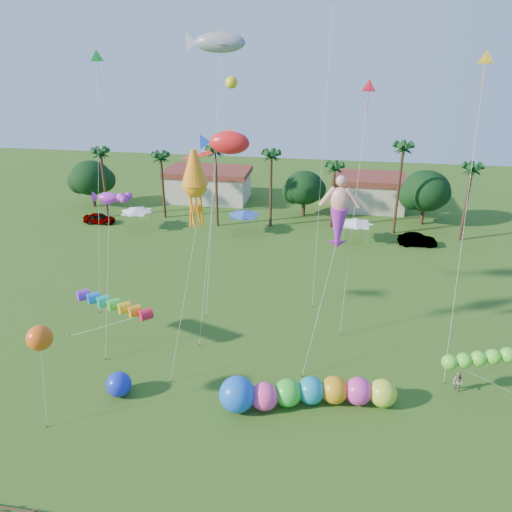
% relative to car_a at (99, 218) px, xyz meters
% --- Properties ---
extents(ground, '(160.00, 160.00, 0.00)m').
position_rel_car_a_xyz_m(ground, '(25.98, -37.24, -0.71)').
color(ground, '#285116').
rests_on(ground, ground).
extents(tree_line, '(69.46, 8.91, 11.00)m').
position_rel_car_a_xyz_m(tree_line, '(29.55, 6.75, 3.57)').
color(tree_line, '#3A2819').
rests_on(tree_line, ground).
extents(buildings_row, '(35.00, 7.00, 4.00)m').
position_rel_car_a_xyz_m(buildings_row, '(22.89, 12.76, 1.29)').
color(buildings_row, beige).
rests_on(buildings_row, ground).
extents(tent_row, '(31.00, 4.00, 0.60)m').
position_rel_car_a_xyz_m(tent_row, '(19.98, -0.91, 2.04)').
color(tent_row, white).
rests_on(tent_row, ground).
extents(car_a, '(4.21, 1.84, 1.41)m').
position_rel_car_a_xyz_m(car_a, '(0.00, 0.00, 0.00)').
color(car_a, '#4C4C54').
rests_on(car_a, ground).
extents(car_b, '(4.56, 1.80, 1.48)m').
position_rel_car_a_xyz_m(car_b, '(41.44, -1.07, 0.03)').
color(car_b, '#4C4C54').
rests_on(car_b, ground).
extents(spectator_b, '(0.95, 0.98, 1.58)m').
position_rel_car_a_xyz_m(spectator_b, '(40.77, -28.58, 0.08)').
color(spectator_b, gray).
rests_on(spectator_b, ground).
extents(caterpillar_inflatable, '(12.21, 4.55, 2.49)m').
position_rel_car_a_xyz_m(caterpillar_inflatable, '(29.88, -31.81, 0.34)').
color(caterpillar_inflatable, '#FF4399').
rests_on(caterpillar_inflatable, ground).
extents(blue_ball, '(1.78, 1.78, 1.78)m').
position_rel_car_a_xyz_m(blue_ball, '(17.10, -32.82, 0.19)').
color(blue_ball, '#172CD4').
rests_on(blue_ball, ground).
extents(rainbow_tube, '(8.89, 4.29, 3.87)m').
position_rel_car_a_xyz_m(rainbow_tube, '(15.58, -27.35, 2.70)').
color(rainbow_tube, red).
rests_on(rainbow_tube, ground).
extents(green_worm, '(8.78, 2.85, 3.52)m').
position_rel_car_a_xyz_m(green_worm, '(39.78, -29.20, 2.16)').
color(green_worm, '#58DB30').
rests_on(green_worm, ground).
extents(orange_ball_kite, '(1.90, 2.12, 6.96)m').
position_rel_car_a_xyz_m(orange_ball_kite, '(13.67, -35.54, 5.44)').
color(orange_ball_kite, '#EB5C13').
rests_on(orange_ball_kite, ground).
extents(merman_kite, '(3.19, 5.82, 13.75)m').
position_rel_car_a_xyz_m(merman_kite, '(31.64, -23.85, 10.36)').
color(merman_kite, '#F19C89').
rests_on(merman_kite, ground).
extents(fish_kite, '(4.93, 6.50, 16.64)m').
position_rel_car_a_xyz_m(fish_kite, '(22.74, -20.54, 14.91)').
color(fish_kite, red).
rests_on(fish_kite, ground).
extents(shark_kite, '(6.11, 8.26, 23.87)m').
position_rel_car_a_xyz_m(shark_kite, '(20.97, -15.31, 22.12)').
color(shark_kite, gray).
rests_on(shark_kite, ground).
extents(squid_kite, '(2.48, 5.05, 16.50)m').
position_rel_car_a_xyz_m(squid_kite, '(21.64, -26.91, 13.15)').
color(squid_kite, orange).
rests_on(squid_kite, ground).
extents(lobster_kite, '(3.28, 5.66, 12.49)m').
position_rel_car_a_xyz_m(lobster_kite, '(13.97, -24.57, 11.18)').
color(lobster_kite, '#B92AD5').
rests_on(lobster_kite, ground).
extents(delta_kite_red, '(1.47, 3.78, 20.41)m').
position_rel_car_a_xyz_m(delta_kite_red, '(33.23, -18.93, 18.75)').
color(delta_kite_red, red).
rests_on(delta_kite_red, ground).
extents(delta_kite_yellow, '(1.15, 4.56, 22.60)m').
position_rel_car_a_xyz_m(delta_kite_yellow, '(40.11, -23.61, 20.80)').
color(delta_kite_yellow, yellow).
rests_on(delta_kite_yellow, ground).
extents(delta_kite_green, '(1.53, 4.35, 22.37)m').
position_rel_car_a_xyz_m(delta_kite_green, '(11.45, -18.56, 20.64)').
color(delta_kite_green, '#33DB4A').
rests_on(delta_kite_green, ground).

